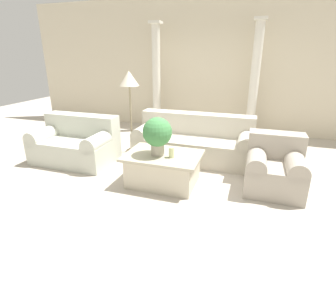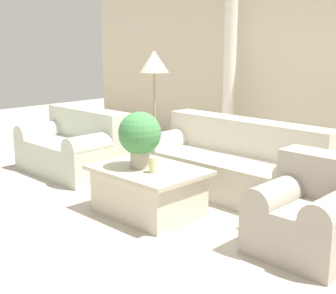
{
  "view_description": "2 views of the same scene",
  "coord_description": "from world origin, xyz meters",
  "px_view_note": "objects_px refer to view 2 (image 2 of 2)",
  "views": [
    {
      "loc": [
        1.12,
        -3.89,
        1.9
      ],
      "look_at": [
        -0.12,
        -0.15,
        0.48
      ],
      "focal_mm": 28.0,
      "sensor_mm": 36.0,
      "label": 1
    },
    {
      "loc": [
        3.2,
        -3.53,
        1.74
      ],
      "look_at": [
        -0.21,
        -0.06,
        0.61
      ],
      "focal_mm": 50.0,
      "sensor_mm": 36.0,
      "label": 2
    }
  ],
  "objects_px": {
    "sofa_long": "(234,164)",
    "coffee_table": "(148,190)",
    "potted_plant": "(140,135)",
    "floor_lamp": "(154,69)",
    "loveseat": "(75,147)",
    "armchair": "(312,211)"
  },
  "relations": [
    {
      "from": "loveseat",
      "to": "floor_lamp",
      "type": "bearing_deg",
      "value": 42.91
    },
    {
      "from": "loveseat",
      "to": "coffee_table",
      "type": "height_order",
      "value": "loveseat"
    },
    {
      "from": "potted_plant",
      "to": "armchair",
      "type": "bearing_deg",
      "value": 14.01
    },
    {
      "from": "coffee_table",
      "to": "potted_plant",
      "type": "relative_size",
      "value": 1.99
    },
    {
      "from": "sofa_long",
      "to": "loveseat",
      "type": "height_order",
      "value": "same"
    },
    {
      "from": "coffee_table",
      "to": "armchair",
      "type": "relative_size",
      "value": 1.32
    },
    {
      "from": "coffee_table",
      "to": "potted_plant",
      "type": "height_order",
      "value": "potted_plant"
    },
    {
      "from": "potted_plant",
      "to": "floor_lamp",
      "type": "height_order",
      "value": "floor_lamp"
    },
    {
      "from": "coffee_table",
      "to": "sofa_long",
      "type": "bearing_deg",
      "value": 80.05
    },
    {
      "from": "coffee_table",
      "to": "potted_plant",
      "type": "bearing_deg",
      "value": -150.26
    },
    {
      "from": "sofa_long",
      "to": "coffee_table",
      "type": "bearing_deg",
      "value": -99.95
    },
    {
      "from": "loveseat",
      "to": "armchair",
      "type": "distance_m",
      "value": 3.42
    },
    {
      "from": "sofa_long",
      "to": "coffee_table",
      "type": "height_order",
      "value": "sofa_long"
    },
    {
      "from": "loveseat",
      "to": "potted_plant",
      "type": "xyz_separation_m",
      "value": [
        1.76,
        -0.42,
        0.47
      ]
    },
    {
      "from": "sofa_long",
      "to": "floor_lamp",
      "type": "height_order",
      "value": "floor_lamp"
    },
    {
      "from": "floor_lamp",
      "to": "coffee_table",
      "type": "bearing_deg",
      "value": -46.38
    },
    {
      "from": "potted_plant",
      "to": "floor_lamp",
      "type": "xyz_separation_m",
      "value": [
        -0.98,
        1.15,
        0.55
      ]
    },
    {
      "from": "loveseat",
      "to": "armchair",
      "type": "relative_size",
      "value": 1.69
    },
    {
      "from": "loveseat",
      "to": "coffee_table",
      "type": "distance_m",
      "value": 1.88
    },
    {
      "from": "loveseat",
      "to": "floor_lamp",
      "type": "height_order",
      "value": "floor_lamp"
    },
    {
      "from": "loveseat",
      "to": "potted_plant",
      "type": "relative_size",
      "value": 2.55
    },
    {
      "from": "coffee_table",
      "to": "armchair",
      "type": "height_order",
      "value": "armchair"
    }
  ]
}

